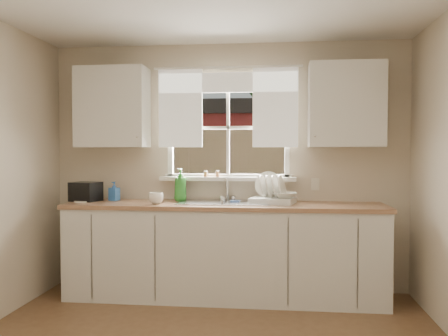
# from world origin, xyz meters

# --- Properties ---
(room_walls) EXTENTS (3.62, 4.02, 2.50)m
(room_walls) POSITION_xyz_m (0.00, -0.07, 1.24)
(room_walls) COLOR beige
(room_walls) RESTS_ON ground
(window) EXTENTS (1.38, 0.16, 1.06)m
(window) POSITION_xyz_m (0.00, 2.00, 1.49)
(window) COLOR white
(window) RESTS_ON room_walls
(curtains) EXTENTS (1.50, 0.03, 0.81)m
(curtains) POSITION_xyz_m (0.00, 1.95, 1.93)
(curtains) COLOR white
(curtains) RESTS_ON room_walls
(base_cabinets) EXTENTS (3.00, 0.62, 0.87)m
(base_cabinets) POSITION_xyz_m (0.00, 1.68, 0.43)
(base_cabinets) COLOR silver
(base_cabinets) RESTS_ON ground
(countertop) EXTENTS (3.04, 0.65, 0.04)m
(countertop) POSITION_xyz_m (0.00, 1.68, 0.89)
(countertop) COLOR #9B6E4D
(countertop) RESTS_ON base_cabinets
(upper_cabinet_left) EXTENTS (0.70, 0.33, 0.80)m
(upper_cabinet_left) POSITION_xyz_m (-1.15, 1.82, 1.85)
(upper_cabinet_left) COLOR silver
(upper_cabinet_left) RESTS_ON room_walls
(upper_cabinet_right) EXTENTS (0.70, 0.33, 0.80)m
(upper_cabinet_right) POSITION_xyz_m (1.15, 1.82, 1.85)
(upper_cabinet_right) COLOR silver
(upper_cabinet_right) RESTS_ON room_walls
(wall_outlet) EXTENTS (0.08, 0.01, 0.12)m
(wall_outlet) POSITION_xyz_m (0.88, 1.99, 1.08)
(wall_outlet) COLOR beige
(wall_outlet) RESTS_ON room_walls
(sill_jars) EXTENTS (0.16, 0.04, 0.06)m
(sill_jars) POSITION_xyz_m (-0.16, 1.94, 1.18)
(sill_jars) COLOR brown
(sill_jars) RESTS_ON window
(backyard) EXTENTS (20.00, 10.00, 6.13)m
(backyard) POSITION_xyz_m (0.58, 8.42, 3.46)
(backyard) COLOR #335421
(backyard) RESTS_ON ground
(sink) EXTENTS (0.88, 0.52, 0.40)m
(sink) POSITION_xyz_m (0.00, 1.71, 0.84)
(sink) COLOR #B7B7BC
(sink) RESTS_ON countertop
(dish_rack) EXTENTS (0.47, 0.39, 0.30)m
(dish_rack) POSITION_xyz_m (0.46, 1.74, 0.99)
(dish_rack) COLOR white
(dish_rack) RESTS_ON countertop
(bowl) EXTENTS (0.25, 0.25, 0.05)m
(bowl) POSITION_xyz_m (0.57, 1.69, 0.99)
(bowl) COLOR beige
(bowl) RESTS_ON dish_rack
(soap_bottle_a) EXTENTS (0.15, 0.15, 0.33)m
(soap_bottle_a) POSITION_xyz_m (-0.46, 1.84, 1.07)
(soap_bottle_a) COLOR #2A7C28
(soap_bottle_a) RESTS_ON countertop
(soap_bottle_b) EXTENTS (0.11, 0.11, 0.19)m
(soap_bottle_b) POSITION_xyz_m (-1.14, 1.82, 1.01)
(soap_bottle_b) COLOR #3877D3
(soap_bottle_b) RESTS_ON countertop
(soap_bottle_c) EXTENTS (0.13, 0.13, 0.16)m
(soap_bottle_c) POSITION_xyz_m (-0.46, 1.84, 0.99)
(soap_bottle_c) COLOR beige
(soap_bottle_c) RESTS_ON countertop
(saucer) EXTENTS (0.16, 0.16, 0.01)m
(saucer) POSITION_xyz_m (-1.40, 1.64, 0.92)
(saucer) COLOR white
(saucer) RESTS_ON countertop
(cup) EXTENTS (0.16, 0.16, 0.11)m
(cup) POSITION_xyz_m (-0.64, 1.55, 0.96)
(cup) COLOR white
(cup) RESTS_ON countertop
(black_appliance) EXTENTS (0.31, 0.28, 0.19)m
(black_appliance) POSITION_xyz_m (-1.40, 1.73, 1.01)
(black_appliance) COLOR black
(black_appliance) RESTS_ON countertop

